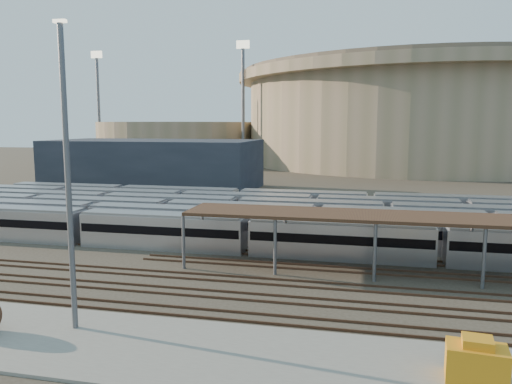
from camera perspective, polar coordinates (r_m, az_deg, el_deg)
name	(u,v)px	position (r m, az deg, el deg)	size (l,w,h in m)	color
ground	(266,279)	(43.80, 1.11, -9.86)	(420.00, 420.00, 0.00)	#383026
apron	(133,346)	(32.01, -13.92, -16.76)	(50.00, 9.00, 0.20)	gray
subway_trains	(292,219)	(61.16, 4.08, -3.06)	(128.82, 23.90, 3.60)	silver
empty_tracks	(252,297)	(39.15, -0.41, -11.90)	(170.00, 9.62, 0.18)	#4C3323
stadium	(420,115)	(181.67, 18.26, 8.39)	(124.00, 124.00, 32.50)	gray
secondary_arena	(177,142)	(184.19, -9.03, 5.72)	(56.00, 56.00, 14.00)	gray
service_building	(155,164)	(105.60, -11.52, 3.12)	(42.00, 20.00, 10.00)	#1E232D
floodlight_0	(243,100)	(155.88, -1.48, 10.48)	(4.00, 1.00, 38.40)	#5C5D62
floodlight_1	(99,103)	(186.21, -17.56, 9.68)	(4.00, 1.00, 38.40)	#5C5D62
floodlight_3	(323,105)	(201.86, 7.70, 9.79)	(4.00, 1.00, 38.40)	#5C5D62
yard_light_pole	(68,178)	(33.12, -20.70, 1.45)	(0.81, 0.36, 19.25)	#5C5D62
yellow_equipment	(476,364)	(29.19, 23.87, -17.49)	(2.96, 1.85, 1.85)	orange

